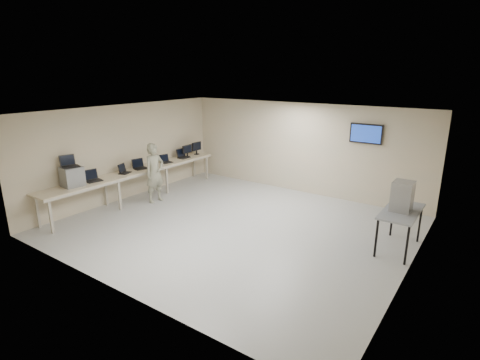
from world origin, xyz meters
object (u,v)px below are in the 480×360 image
Objects in this scene: equipment_box at (72,177)px; side_table at (401,214)px; soldier at (155,173)px; workbench at (137,173)px.

equipment_box is 7.85m from side_table.
side_table is at bearing -78.65° from soldier.
soldier is 6.66m from side_table.
soldier is at bearing 15.60° from workbench.
soldier reaches higher than equipment_box.
equipment_box is (-0.06, -1.99, 0.32)m from workbench.
side_table is (7.25, 3.00, -0.33)m from equipment_box.
equipment_box is at bearing 167.33° from soldier.
soldier reaches higher than side_table.
soldier is (0.65, 2.15, -0.28)m from equipment_box.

